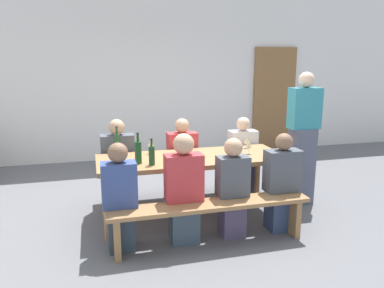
# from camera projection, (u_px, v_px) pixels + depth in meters

# --- Properties ---
(ground_plane) EXTENTS (24.00, 24.00, 0.00)m
(ground_plane) POSITION_uv_depth(u_px,v_px,m) (192.00, 217.00, 4.51)
(ground_plane) COLOR slate
(back_wall) EXTENTS (14.00, 0.20, 3.20)m
(back_wall) POSITION_uv_depth(u_px,v_px,m) (149.00, 73.00, 7.08)
(back_wall) COLOR white
(back_wall) RESTS_ON ground
(wooden_door) EXTENTS (0.90, 0.06, 2.10)m
(wooden_door) POSITION_uv_depth(u_px,v_px,m) (274.00, 100.00, 7.71)
(wooden_door) COLOR olive
(wooden_door) RESTS_ON ground
(tasting_table) EXTENTS (2.16, 0.82, 0.75)m
(tasting_table) POSITION_uv_depth(u_px,v_px,m) (192.00, 163.00, 4.36)
(tasting_table) COLOR #9E7247
(tasting_table) RESTS_ON ground
(bench_near) EXTENTS (2.06, 0.30, 0.45)m
(bench_near) POSITION_uv_depth(u_px,v_px,m) (210.00, 212.00, 3.76)
(bench_near) COLOR #9E7247
(bench_near) RESTS_ON ground
(bench_far) EXTENTS (2.06, 0.30, 0.45)m
(bench_far) POSITION_uv_depth(u_px,v_px,m) (178.00, 172.00, 5.10)
(bench_far) COLOR #9E7247
(bench_far) RESTS_ON ground
(wine_bottle_0) EXTENTS (0.07, 0.07, 0.29)m
(wine_bottle_0) POSITION_uv_depth(u_px,v_px,m) (152.00, 155.00, 3.98)
(wine_bottle_0) COLOR #194723
(wine_bottle_0) RESTS_ON tasting_table
(wine_bottle_1) EXTENTS (0.07, 0.07, 0.34)m
(wine_bottle_1) POSITION_uv_depth(u_px,v_px,m) (138.00, 152.00, 4.03)
(wine_bottle_1) COLOR #194723
(wine_bottle_1) RESTS_ON tasting_table
(wine_bottle_2) EXTENTS (0.07, 0.07, 0.33)m
(wine_bottle_2) POSITION_uv_depth(u_px,v_px,m) (117.00, 144.00, 4.44)
(wine_bottle_2) COLOR #234C2D
(wine_bottle_2) RESTS_ON tasting_table
(wine_glass_0) EXTENTS (0.07, 0.07, 0.17)m
(wine_glass_0) POSITION_uv_depth(u_px,v_px,m) (151.00, 143.00, 4.47)
(wine_glass_0) COLOR silver
(wine_glass_0) RESTS_ON tasting_table
(wine_glass_1) EXTENTS (0.07, 0.07, 0.16)m
(wine_glass_1) POSITION_uv_depth(u_px,v_px,m) (249.00, 145.00, 4.45)
(wine_glass_1) COLOR silver
(wine_glass_1) RESTS_ON tasting_table
(wine_glass_2) EXTENTS (0.07, 0.07, 0.14)m
(wine_glass_2) POSITION_uv_depth(u_px,v_px,m) (247.00, 141.00, 4.74)
(wine_glass_2) COLOR silver
(wine_glass_2) RESTS_ON tasting_table
(seated_guest_near_0) EXTENTS (0.34, 0.24, 1.08)m
(seated_guest_near_0) POSITION_uv_depth(u_px,v_px,m) (120.00, 200.00, 3.64)
(seated_guest_near_0) COLOR #334353
(seated_guest_near_0) RESTS_ON ground
(seated_guest_near_1) EXTENTS (0.38, 0.24, 1.14)m
(seated_guest_near_1) POSITION_uv_depth(u_px,v_px,m) (184.00, 191.00, 3.80)
(seated_guest_near_1) COLOR #405262
(seated_guest_near_1) RESTS_ON ground
(seated_guest_near_2) EXTENTS (0.33, 0.24, 1.07)m
(seated_guest_near_2) POSITION_uv_depth(u_px,v_px,m) (232.00, 190.00, 3.94)
(seated_guest_near_2) COLOR #524665
(seated_guest_near_2) RESTS_ON ground
(seated_guest_near_3) EXTENTS (0.38, 0.24, 1.09)m
(seated_guest_near_3) POSITION_uv_depth(u_px,v_px,m) (282.00, 185.00, 4.09)
(seated_guest_near_3) COLOR #34456B
(seated_guest_near_3) RESTS_ON ground
(seated_guest_far_0) EXTENTS (0.41, 0.24, 1.14)m
(seated_guest_far_0) POSITION_uv_depth(u_px,v_px,m) (118.00, 167.00, 4.72)
(seated_guest_far_0) COLOR #50375B
(seated_guest_far_0) RESTS_ON ground
(seated_guest_far_1) EXTENTS (0.38, 0.24, 1.11)m
(seated_guest_far_1) POSITION_uv_depth(u_px,v_px,m) (182.00, 163.00, 4.93)
(seated_guest_far_1) COLOR #393A3A
(seated_guest_far_1) RESTS_ON ground
(seated_guest_far_2) EXTENTS (0.37, 0.24, 1.10)m
(seated_guest_far_2) POSITION_uv_depth(u_px,v_px,m) (242.00, 159.00, 5.15)
(seated_guest_far_2) COLOR #2C304F
(seated_guest_far_2) RESTS_ON ground
(standing_host) EXTENTS (0.39, 0.24, 1.70)m
(standing_host) POSITION_uv_depth(u_px,v_px,m) (302.00, 141.00, 4.81)
(standing_host) COLOR #54586D
(standing_host) RESTS_ON ground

